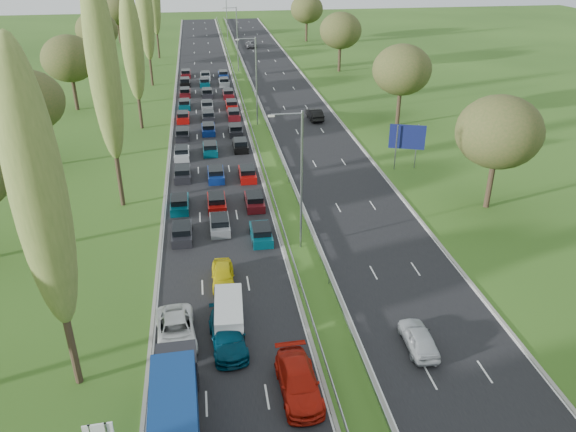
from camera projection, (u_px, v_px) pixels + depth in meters
ground at (256, 121)px, 80.98m from camera, size 260.00×260.00×0.00m
near_carriageway at (209, 118)px, 82.26m from camera, size 10.50×215.00×0.04m
far_carriageway at (299, 114)px, 84.12m from camera, size 10.50×215.00×0.04m
central_reservation at (254, 112)px, 82.94m from camera, size 2.36×215.00×0.32m
lamp_columns at (256, 82)px, 76.52m from camera, size 0.18×140.18×12.00m
poplar_row at (122, 51)px, 62.77m from camera, size 2.80×127.80×22.44m
woodland_left at (19, 110)px, 58.54m from camera, size 8.00×166.00×11.10m
woodland_right at (425, 84)px, 68.45m from camera, size 8.00×153.00×11.10m
traffic_queue_fill at (209, 125)px, 77.55m from camera, size 9.07×68.95×0.80m
near_car_2 at (176, 331)px, 36.83m from camera, size 2.94×5.66×1.52m
near_car_7 at (228, 335)px, 36.43m from camera, size 2.57×5.56×1.57m
near_car_8 at (223, 275)px, 42.94m from camera, size 1.77×4.28×1.45m
near_car_11 at (299, 382)px, 32.59m from camera, size 2.42×5.60×1.61m
far_car_0 at (419, 338)px, 36.21m from camera, size 1.92×4.42×1.48m
far_car_1 at (315, 114)px, 81.09m from camera, size 1.93×4.96×1.61m
far_car_2 at (251, 44)px, 133.44m from camera, size 2.51×5.30×1.46m
blue_lorry at (176, 406)px, 29.52m from camera, size 2.36×8.48×3.58m
white_van_rear at (229, 313)px, 38.28m from camera, size 1.87×4.77×1.92m
direction_sign at (407, 139)px, 62.84m from camera, size 3.81×1.41×5.20m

